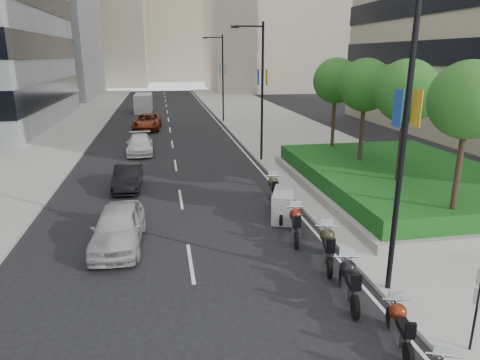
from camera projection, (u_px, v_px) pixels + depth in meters
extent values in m
plane|color=black|center=(258.00, 327.00, 11.42)|extent=(160.00, 160.00, 0.00)
cube|color=#9E9B93|center=(280.00, 129.00, 41.28)|extent=(10.00, 100.00, 0.15)
cube|color=#9E9B93|center=(50.00, 137.00, 37.64)|extent=(8.00, 100.00, 0.15)
cube|color=silver|center=(226.00, 132.00, 40.38)|extent=(0.12, 100.00, 0.01)
cube|color=silver|center=(171.00, 134.00, 39.48)|extent=(0.12, 100.00, 0.01)
cube|color=gray|center=(19.00, 3.00, 69.11)|extent=(22.00, 26.00, 30.00)
cube|color=#B7AD93|center=(86.00, 9.00, 97.91)|extent=(26.00, 24.00, 34.00)
cube|color=#B7AD93|center=(171.00, 10.00, 119.68)|extent=(30.00, 24.00, 38.00)
cube|color=gray|center=(401.00, 186.00, 22.50)|extent=(10.00, 14.00, 0.40)
cube|color=#185017|center=(402.00, 175.00, 22.33)|extent=(9.40, 13.40, 0.80)
cylinder|color=#332319|center=(457.00, 178.00, 15.95)|extent=(0.22, 0.22, 4.00)
sphere|color=#235C1C|center=(469.00, 100.00, 15.14)|extent=(2.80, 2.80, 2.80)
cylinder|color=#332319|center=(400.00, 155.00, 19.73)|extent=(0.22, 0.22, 4.00)
sphere|color=#235C1C|center=(407.00, 91.00, 18.91)|extent=(2.80, 2.80, 2.80)
cylinder|color=#332319|center=(361.00, 139.00, 23.50)|extent=(0.22, 0.22, 4.00)
sphere|color=#235C1C|center=(365.00, 85.00, 22.69)|extent=(2.80, 2.80, 2.80)
cylinder|color=#332319|center=(333.00, 127.00, 27.28)|extent=(0.22, 0.22, 4.00)
sphere|color=#235C1C|center=(336.00, 81.00, 26.46)|extent=(2.80, 2.80, 2.80)
cylinder|color=black|center=(403.00, 148.00, 11.85)|extent=(0.16, 0.16, 9.00)
cube|color=yellow|center=(417.00, 108.00, 11.58)|extent=(0.02, 0.45, 1.00)
cube|color=#1A4793|center=(398.00, 108.00, 11.49)|extent=(0.02, 0.45, 1.00)
cylinder|color=black|center=(262.00, 95.00, 27.89)|extent=(0.16, 0.16, 9.00)
cylinder|color=black|center=(249.00, 26.00, 26.55)|extent=(1.80, 0.10, 0.10)
cube|color=black|center=(235.00, 27.00, 26.41)|extent=(0.50, 0.22, 0.14)
cube|color=yellow|center=(267.00, 77.00, 27.63)|extent=(0.02, 0.45, 1.00)
cube|color=#1A4793|center=(258.00, 77.00, 27.53)|extent=(0.02, 0.45, 1.00)
cylinder|color=black|center=(223.00, 80.00, 44.88)|extent=(0.16, 0.16, 9.00)
cylinder|color=black|center=(214.00, 37.00, 43.54)|extent=(1.80, 0.10, 0.10)
cube|color=black|center=(205.00, 38.00, 43.40)|extent=(0.50, 0.22, 0.14)
cube|color=yellow|center=(225.00, 69.00, 44.62)|extent=(0.02, 0.45, 1.00)
cube|color=#1A4793|center=(220.00, 69.00, 44.52)|extent=(0.02, 0.45, 1.00)
cylinder|color=black|center=(477.00, 309.00, 10.02)|extent=(0.06, 0.06, 2.50)
cube|color=silver|center=(479.00, 298.00, 9.93)|extent=(0.02, 0.32, 0.42)
cylinder|color=silver|center=(443.00, 355.00, 8.83)|extent=(0.67, 0.30, 0.05)
cylinder|color=black|center=(408.00, 355.00, 9.92)|extent=(0.24, 0.58, 0.57)
cylinder|color=black|center=(391.00, 318.00, 11.32)|extent=(0.24, 0.58, 0.57)
cube|color=silver|center=(400.00, 331.00, 10.53)|extent=(0.45, 0.82, 0.38)
sphere|color=maroon|center=(398.00, 312.00, 10.72)|extent=(0.44, 0.44, 0.44)
cube|color=black|center=(405.00, 328.00, 10.19)|extent=(0.41, 0.73, 0.15)
cylinder|color=silver|center=(396.00, 299.00, 10.90)|extent=(0.67, 0.20, 0.05)
cylinder|color=black|center=(355.00, 307.00, 11.74)|extent=(0.26, 0.67, 0.66)
cylinder|color=black|center=(343.00, 276.00, 13.36)|extent=(0.26, 0.67, 0.66)
cube|color=silver|center=(349.00, 286.00, 12.44)|extent=(0.50, 0.94, 0.44)
sphere|color=black|center=(348.00, 268.00, 12.67)|extent=(0.51, 0.51, 0.51)
cube|color=black|center=(353.00, 281.00, 12.05)|extent=(0.46, 0.84, 0.17)
cylinder|color=silver|center=(346.00, 257.00, 12.87)|extent=(0.78, 0.22, 0.05)
cylinder|color=black|center=(330.00, 267.00, 13.90)|extent=(0.31, 0.69, 0.68)
cylinder|color=black|center=(325.00, 245.00, 15.58)|extent=(0.31, 0.69, 0.68)
cube|color=silver|center=(328.00, 251.00, 14.64)|extent=(0.57, 0.98, 0.46)
sphere|color=#2C2918|center=(327.00, 236.00, 14.86)|extent=(0.52, 0.52, 0.52)
cube|color=black|center=(329.00, 246.00, 14.22)|extent=(0.52, 0.87, 0.17)
cylinder|color=silver|center=(327.00, 226.00, 15.08)|extent=(0.79, 0.27, 0.05)
cylinder|color=black|center=(297.00, 240.00, 16.02)|extent=(0.28, 0.66, 0.65)
cylinder|color=black|center=(294.00, 223.00, 17.61)|extent=(0.28, 0.66, 0.65)
cube|color=silver|center=(296.00, 227.00, 16.72)|extent=(0.52, 0.94, 0.44)
sphere|color=maroon|center=(296.00, 215.00, 16.93)|extent=(0.50, 0.50, 0.50)
cube|color=black|center=(296.00, 222.00, 16.32)|extent=(0.48, 0.83, 0.17)
cylinder|color=silver|center=(295.00, 207.00, 17.14)|extent=(0.76, 0.24, 0.05)
cylinder|color=black|center=(282.00, 218.00, 18.15)|extent=(0.32, 0.62, 0.62)
cylinder|color=black|center=(284.00, 206.00, 19.66)|extent=(0.32, 0.62, 0.62)
cube|color=gray|center=(283.00, 205.00, 18.81)|extent=(1.52, 2.26, 1.25)
cylinder|color=black|center=(275.00, 201.00, 20.19)|extent=(0.25, 0.68, 0.67)
cylinder|color=black|center=(272.00, 190.00, 21.85)|extent=(0.25, 0.68, 0.67)
cube|color=silver|center=(274.00, 192.00, 20.92)|extent=(0.48, 0.96, 0.45)
sphere|color=#33351D|center=(273.00, 182.00, 21.14)|extent=(0.52, 0.52, 0.52)
cube|color=black|center=(274.00, 188.00, 20.51)|extent=(0.44, 0.85, 0.17)
cylinder|color=silver|center=(273.00, 176.00, 21.36)|extent=(0.80, 0.20, 0.05)
imported|color=#B2B2B4|center=(118.00, 227.00, 16.06)|extent=(2.00, 4.55, 1.52)
imported|color=black|center=(128.00, 177.00, 23.04)|extent=(1.46, 3.93, 1.29)
imported|color=white|center=(140.00, 144.00, 31.48)|extent=(1.97, 4.61, 1.32)
imported|color=maroon|center=(147.00, 122.00, 41.49)|extent=(2.84, 5.53, 1.49)
cube|color=#B9B9BB|center=(143.00, 103.00, 54.22)|extent=(2.19, 5.39, 2.24)
cube|color=#B9B9BB|center=(143.00, 109.00, 52.46)|extent=(2.06, 1.34, 1.17)
cylinder|color=black|center=(136.00, 111.00, 52.47)|extent=(0.27, 0.75, 0.75)
cylinder|color=black|center=(150.00, 111.00, 52.76)|extent=(0.27, 0.75, 0.75)
cylinder|color=black|center=(138.00, 108.00, 55.89)|extent=(0.27, 0.75, 0.75)
cylinder|color=black|center=(151.00, 107.00, 56.18)|extent=(0.27, 0.75, 0.75)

